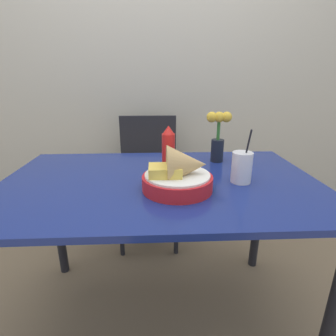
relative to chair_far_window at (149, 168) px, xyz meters
name	(u,v)px	position (x,y,z in m)	size (l,w,h in m)	color
ground_plane	(162,314)	(0.07, -0.76, -0.52)	(12.00, 12.00, 0.00)	#7A664C
wall_window	(156,53)	(0.07, 0.32, 0.78)	(7.00, 0.06, 2.60)	#B7B2A3
dining_table	(160,199)	(0.07, -0.76, 0.12)	(1.30, 0.81, 0.73)	navy
chair_far_window	(149,168)	(0.00, 0.00, 0.00)	(0.40, 0.40, 0.88)	black
food_basket	(180,175)	(0.14, -0.87, 0.27)	(0.26, 0.26, 0.17)	red
ketchup_bottle	(168,149)	(0.11, -0.65, 0.31)	(0.06, 0.06, 0.20)	red
drink_cup	(242,168)	(0.39, -0.81, 0.27)	(0.08, 0.08, 0.22)	silver
flower_vase	(218,135)	(0.36, -0.53, 0.35)	(0.12, 0.06, 0.25)	black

